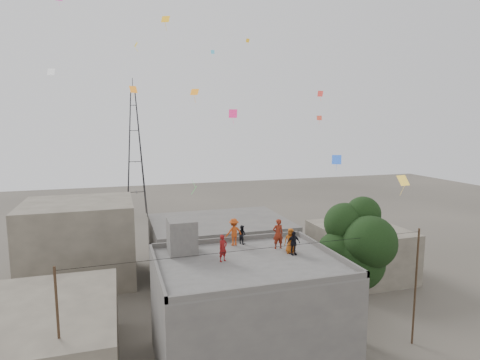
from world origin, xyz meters
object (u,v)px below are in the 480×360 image
at_px(stair_head_box, 182,236).
at_px(person_dark_adult, 293,243).
at_px(tree, 358,246).
at_px(person_red_adult, 278,234).
at_px(transmission_tower, 135,155).

xyz_separation_m(stair_head_box, person_dark_adult, (6.08, -2.27, -0.30)).
height_order(tree, person_red_adult, tree).
bearing_deg(person_dark_adult, transmission_tower, 99.66).
xyz_separation_m(transmission_tower, person_red_adult, (6.48, -38.32, -2.05)).
distance_m(tree, person_dark_adult, 4.54).
bearing_deg(stair_head_box, person_dark_adult, -20.45).
height_order(transmission_tower, person_red_adult, transmission_tower).
relative_size(stair_head_box, person_red_adult, 1.09).
distance_m(stair_head_box, person_red_adult, 5.76).
relative_size(stair_head_box, tree, 0.22).
height_order(stair_head_box, person_dark_adult, stair_head_box).
relative_size(transmission_tower, person_red_adult, 10.91).
distance_m(stair_head_box, transmission_tower, 37.46).
distance_m(tree, transmission_tower, 41.12).
relative_size(transmission_tower, person_dark_adult, 14.38).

